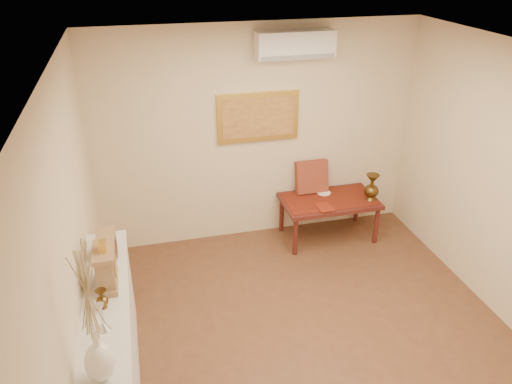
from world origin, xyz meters
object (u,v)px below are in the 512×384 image
object	(u,v)px
brass_urn_tall	(372,184)
wooden_chest	(107,244)
white_vase	(91,315)
mantel_clock	(106,267)
display_ledge	(113,344)
low_table	(329,204)

from	to	relation	value
brass_urn_tall	wooden_chest	size ratio (longest dim) A/B	1.72
white_vase	mantel_clock	world-z (taller)	white_vase
white_vase	mantel_clock	xyz separation A→B (m)	(0.03, 1.00, -0.34)
white_vase	wooden_chest	world-z (taller)	white_vase
wooden_chest	display_ledge	bearing A→B (deg)	-92.81
low_table	wooden_chest	bearing A→B (deg)	-154.10
display_ledge	mantel_clock	world-z (taller)	mantel_clock
white_vase	low_table	size ratio (longest dim) A/B	0.86
brass_urn_tall	wooden_chest	distance (m)	3.36
low_table	brass_urn_tall	bearing A→B (deg)	-15.90
brass_urn_tall	display_ledge	world-z (taller)	display_ledge
display_ledge	low_table	distance (m)	3.27
display_ledge	wooden_chest	distance (m)	0.85
brass_urn_tall	mantel_clock	world-z (taller)	mantel_clock
low_table	mantel_clock	bearing A→B (deg)	-146.97
display_ledge	mantel_clock	size ratio (longest dim) A/B	4.93
wooden_chest	low_table	distance (m)	3.01
white_vase	brass_urn_tall	bearing A→B (deg)	39.10
brass_urn_tall	display_ledge	distance (m)	3.63
white_vase	brass_urn_tall	world-z (taller)	white_vase
display_ledge	wooden_chest	world-z (taller)	wooden_chest
wooden_chest	white_vase	bearing A→B (deg)	-90.95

